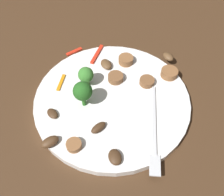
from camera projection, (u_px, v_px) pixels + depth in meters
ground_plane at (112, 103)px, 0.51m from camera, size 1.40×1.40×0.00m
plate at (112, 100)px, 0.50m from camera, size 0.30×0.30×0.01m
fork at (154, 133)px, 0.44m from camera, size 0.18×0.02×0.00m
broccoli_floret_0 at (86, 75)px, 0.49m from camera, size 0.03×0.03×0.04m
broccoli_floret_1 at (83, 91)px, 0.46m from camera, size 0.04×0.04×0.06m
sausage_slice_0 at (116, 78)px, 0.52m from camera, size 0.04×0.04×0.01m
sausage_slice_1 at (169, 73)px, 0.53m from camera, size 0.04×0.04×0.01m
sausage_slice_2 at (74, 145)px, 0.43m from camera, size 0.03×0.03×0.01m
sausage_slice_3 at (126, 60)px, 0.55m from camera, size 0.03×0.03×0.01m
sausage_slice_4 at (147, 82)px, 0.51m from camera, size 0.03×0.03×0.01m
mushroom_0 at (98, 128)px, 0.45m from camera, size 0.03×0.03×0.01m
mushroom_1 at (115, 157)px, 0.41m from camera, size 0.04×0.03×0.01m
mushroom_2 at (106, 64)px, 0.54m from camera, size 0.04×0.03×0.01m
mushroom_3 at (50, 142)px, 0.43m from camera, size 0.03×0.04×0.01m
mushroom_4 at (52, 114)px, 0.47m from camera, size 0.03×0.03×0.01m
mushroom_5 at (168, 57)px, 0.56m from camera, size 0.03×0.03×0.01m
pepper_strip_0 at (61, 82)px, 0.52m from camera, size 0.04×0.01×0.00m
pepper_strip_1 at (97, 54)px, 0.57m from camera, size 0.06×0.02×0.00m
pepper_strip_2 at (74, 52)px, 0.57m from camera, size 0.03×0.03×0.00m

